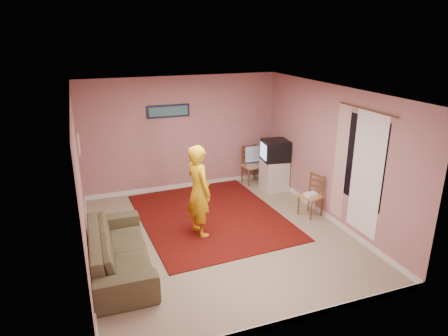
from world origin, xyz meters
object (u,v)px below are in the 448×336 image
object	(u,v)px
crt_tv	(275,150)
sofa	(119,250)
chair_a	(252,161)
chair_b	(311,191)
person	(199,191)
tv_cabinet	(274,175)

from	to	relation	value
crt_tv	sofa	distance (m)	4.36
chair_a	chair_b	world-z (taller)	chair_a
chair_b	person	size ratio (longest dim) A/B	0.28
crt_tv	chair_b	bearing A→B (deg)	-81.52
tv_cabinet	chair_b	size ratio (longest dim) A/B	1.47
chair_a	sofa	distance (m)	4.34
crt_tv	chair_b	xyz separation A→B (m)	(0.04, -1.52, -0.42)
chair_a	tv_cabinet	bearing A→B (deg)	-63.15
crt_tv	chair_b	distance (m)	1.58
tv_cabinet	chair_b	distance (m)	1.53
tv_cabinet	chair_a	xyz separation A→B (m)	(-0.33, 0.52, 0.21)
crt_tv	person	bearing A→B (deg)	-139.53
crt_tv	chair_a	world-z (taller)	crt_tv
tv_cabinet	crt_tv	bearing A→B (deg)	172.90
chair_b	chair_a	bearing A→B (deg)	172.43
chair_a	chair_b	bearing A→B (deg)	-85.51
crt_tv	person	distance (m)	2.71
chair_a	crt_tv	bearing A→B (deg)	-63.56
sofa	chair_b	bearing A→B (deg)	-79.79
tv_cabinet	chair_a	distance (m)	0.65
chair_a	person	size ratio (longest dim) A/B	0.30
chair_b	person	bearing A→B (deg)	-108.52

